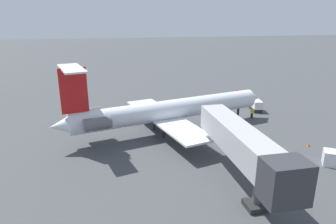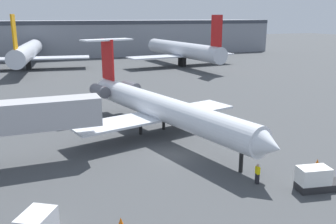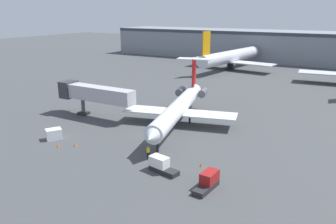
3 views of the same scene
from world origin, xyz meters
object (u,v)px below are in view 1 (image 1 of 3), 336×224
at_px(traffic_cone_near, 330,150).
at_px(baggage_tug_lead, 244,96).
at_px(cargo_container_uld, 335,158).
at_px(traffic_cone_mid, 227,105).
at_px(regional_jet, 165,110).
at_px(ground_crew_marshaller, 252,113).
at_px(traffic_cone_far, 309,144).
at_px(baggage_tug_trailing, 256,106).
at_px(jet_bridge, 247,148).

bearing_deg(traffic_cone_near, baggage_tug_lead, -0.66).
relative_size(cargo_container_uld, traffic_cone_mid, 5.23).
height_order(regional_jet, ground_crew_marshaller, regional_jet).
relative_size(cargo_container_uld, traffic_cone_far, 5.23).
relative_size(baggage_tug_lead, cargo_container_uld, 1.43).
height_order(baggage_tug_trailing, traffic_cone_mid, baggage_tug_trailing).
bearing_deg(ground_crew_marshaller, traffic_cone_far, -171.11).
distance_m(baggage_tug_lead, cargo_container_uld, 27.22).
relative_size(regional_jet, baggage_tug_lead, 7.70).
bearing_deg(traffic_cone_mid, regional_jet, 127.42).
distance_m(regional_jet, ground_crew_marshaller, 15.40).
bearing_deg(regional_jet, baggage_tug_lead, -53.93).
distance_m(jet_bridge, baggage_tug_lead, 33.51).
bearing_deg(traffic_cone_far, regional_jet, 62.75).
relative_size(regional_jet, traffic_cone_mid, 57.48).
relative_size(cargo_container_uld, traffic_cone_near, 5.23).
xyz_separation_m(cargo_container_uld, traffic_cone_mid, (24.12, 2.51, -0.55)).
distance_m(jet_bridge, ground_crew_marshaller, 22.73).
distance_m(baggage_tug_trailing, cargo_container_uld, 20.43).
bearing_deg(baggage_tug_trailing, cargo_container_uld, 176.28).
bearing_deg(cargo_container_uld, ground_crew_marshaller, 4.42).
height_order(baggage_tug_lead, baggage_tug_trailing, same).
bearing_deg(regional_jet, jet_bridge, -166.43).
relative_size(ground_crew_marshaller, baggage_tug_lead, 0.41).
relative_size(ground_crew_marshaller, baggage_tug_trailing, 0.40).
relative_size(jet_bridge, cargo_container_uld, 5.68).
height_order(regional_jet, traffic_cone_far, regional_jet).
distance_m(regional_jet, baggage_tug_trailing, 18.92).
distance_m(jet_bridge, traffic_cone_near, 15.99).
relative_size(jet_bridge, traffic_cone_mid, 29.73).
bearing_deg(jet_bridge, traffic_cone_far, -58.22).
bearing_deg(cargo_container_uld, traffic_cone_far, -6.07).
relative_size(regional_jet, traffic_cone_near, 57.48).
xyz_separation_m(regional_jet, cargo_container_uld, (-13.65, -16.18, -2.50)).
xyz_separation_m(baggage_tug_trailing, traffic_cone_far, (-15.35, 0.79, -0.56)).
bearing_deg(traffic_cone_mid, baggage_tug_lead, -58.02).
bearing_deg(traffic_cone_far, traffic_cone_near, -142.65).
xyz_separation_m(traffic_cone_mid, traffic_cone_far, (-19.08, -3.04, 0.00)).
relative_size(jet_bridge, baggage_tug_lead, 3.98).
relative_size(regional_jet, cargo_container_uld, 10.99).
relative_size(jet_bridge, traffic_cone_near, 29.73).
bearing_deg(regional_jet, traffic_cone_far, -117.25).
distance_m(baggage_tug_trailing, traffic_cone_mid, 5.37).
bearing_deg(jet_bridge, traffic_cone_mid, -19.77).
relative_size(baggage_tug_lead, traffic_cone_mid, 7.47).
height_order(ground_crew_marshaller, traffic_cone_far, ground_crew_marshaller).
bearing_deg(baggage_tug_trailing, traffic_cone_far, 177.06).
bearing_deg(traffic_cone_near, cargo_container_uld, 146.39).
height_order(baggage_tug_trailing, cargo_container_uld, baggage_tug_trailing).
bearing_deg(traffic_cone_near, regional_jet, 59.85).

